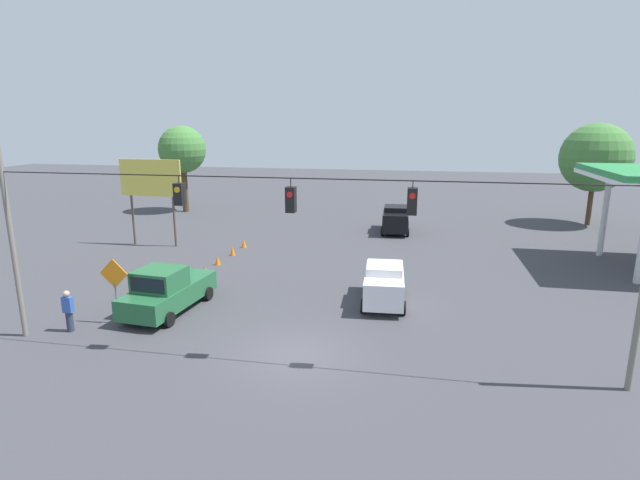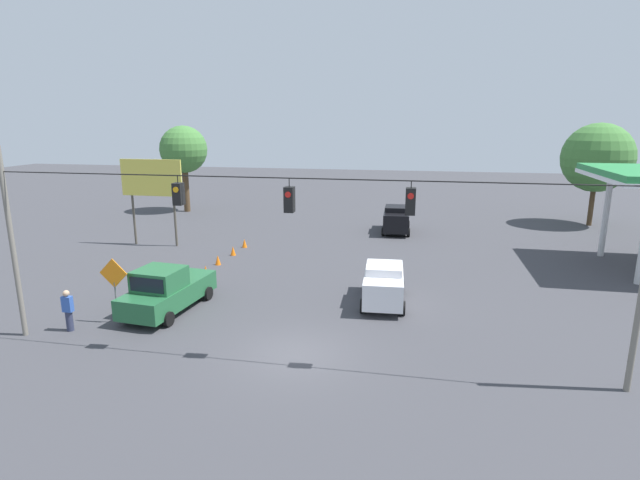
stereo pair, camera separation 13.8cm
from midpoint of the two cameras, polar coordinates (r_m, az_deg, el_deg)
name	(u,v)px [view 2 (the right image)]	position (r m, az deg, el deg)	size (l,w,h in m)	color
ground_plane	(295,354)	(19.02, -2.69, -12.86)	(140.00, 140.00, 0.00)	#3D3D42
overhead_signal_span	(291,238)	(17.02, -3.07, 0.26)	(22.37, 0.38, 7.54)	slate
pickup_truck_green_parked_shoulder	(167,290)	(23.59, -16.95, -5.53)	(2.66, 5.30, 2.12)	#236038
sedan_black_oncoming_deep	(396,219)	(38.80, 8.82, 2.43)	(2.19, 4.52, 2.02)	black
sedan_white_crossing_near	(384,283)	(23.73, 7.45, -4.90)	(2.16, 4.33, 1.89)	silver
traffic_cone_nearest	(170,296)	(24.88, -16.62, -6.16)	(0.34, 0.34, 0.59)	orange
traffic_cone_second	(187,283)	(26.56, -14.85, -4.78)	(0.34, 0.34, 0.59)	orange
traffic_cone_third	(206,271)	(28.44, -12.81, -3.45)	(0.34, 0.34, 0.59)	orange
traffic_cone_fourth	(218,260)	(30.43, -11.47, -2.25)	(0.34, 0.34, 0.59)	orange
traffic_cone_fifth	(233,251)	(32.37, -9.79, -1.22)	(0.34, 0.34, 0.59)	orange
traffic_cone_farthest	(244,243)	(34.23, -8.52, -0.36)	(0.34, 0.34, 0.59)	orange
roadside_billboard	(152,183)	(35.64, -18.58, 6.20)	(4.38, 0.16, 5.90)	#4C473D
work_zone_sign	(114,278)	(22.68, -22.33, -4.06)	(1.27, 0.06, 2.84)	slate
pedestrian	(68,310)	(22.96, -26.68, -7.20)	(0.40, 0.28, 1.75)	#2D334C
tree_horizon_left	(184,150)	(48.30, -15.24, 9.89)	(4.31, 4.31, 7.95)	#4C3823
tree_horizon_right	(597,158)	(46.00, 29.21, 8.20)	(5.48, 5.48, 8.25)	#4C3823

